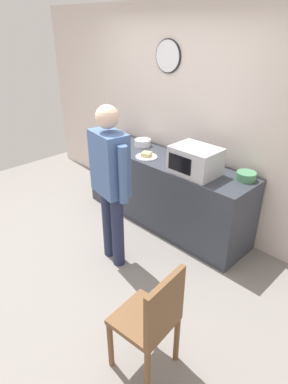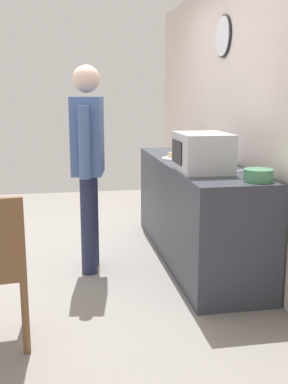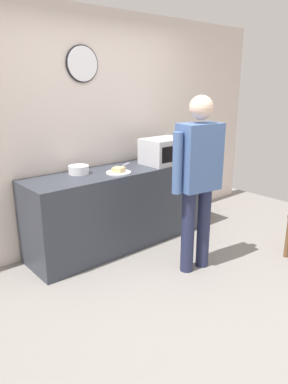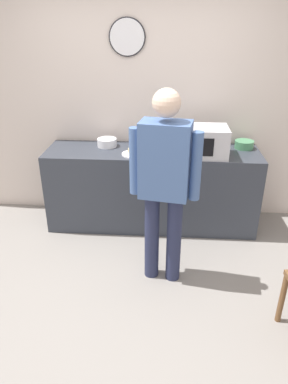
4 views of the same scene
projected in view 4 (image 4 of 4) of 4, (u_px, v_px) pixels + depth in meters
The scene contains 10 objects.
ground_plane at pixel (129, 292), 3.11m from camera, with size 6.00×6.00×0.00m, color gray.
back_wall at pixel (142, 105), 3.98m from camera, with size 5.40×0.13×2.60m.
kitchen_counter at pixel (152, 188), 4.00m from camera, with size 2.32×0.62×0.90m, color #333842.
microwave at pixel (203, 141), 3.61m from camera, with size 0.50×0.39×0.30m.
sandwich_plate at pixel (134, 153), 3.68m from camera, with size 0.27×0.27×0.07m.
salad_bowl at pixel (244, 145), 3.86m from camera, with size 0.21×0.21×0.09m, color #4C8E60.
cereal_bowl at pixel (107, 142), 3.92m from camera, with size 0.22×0.22×0.09m, color white.
fork_utensil at pixel (165, 147), 3.92m from camera, with size 0.17×0.02×0.01m, color silver.
spoon_utensil at pixel (206, 147), 3.92m from camera, with size 0.17×0.02×0.01m, color silver.
person_standing at pixel (164, 178), 2.87m from camera, with size 0.58×0.30×1.72m.
Camera 4 is at (0.30, -2.40, 2.15)m, focal length 32.90 mm.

